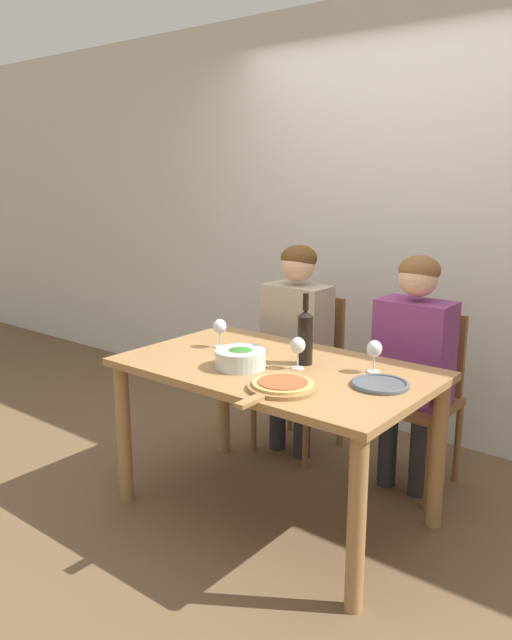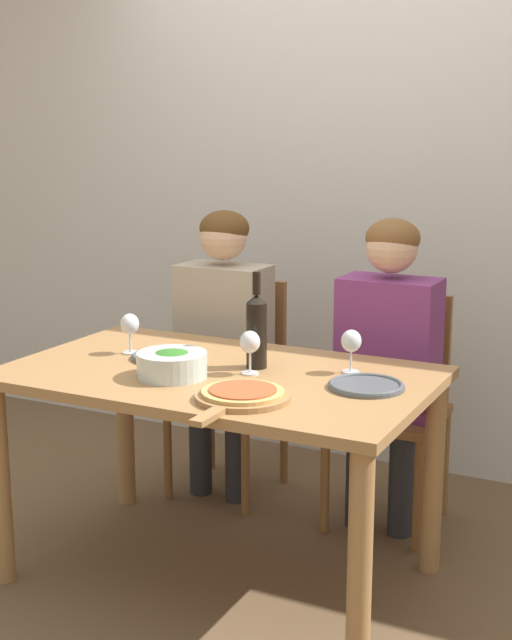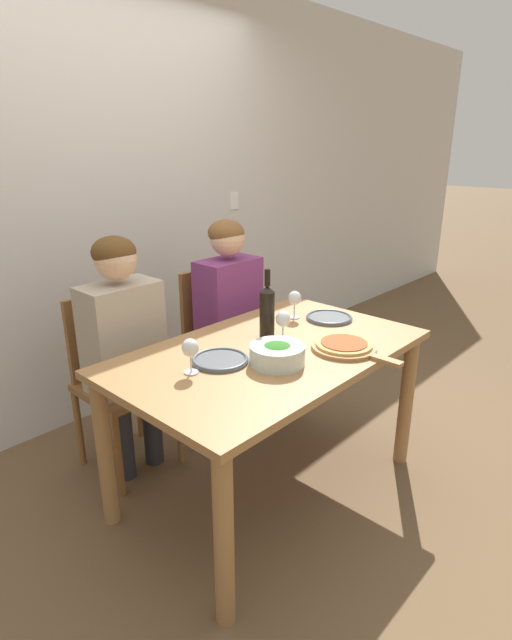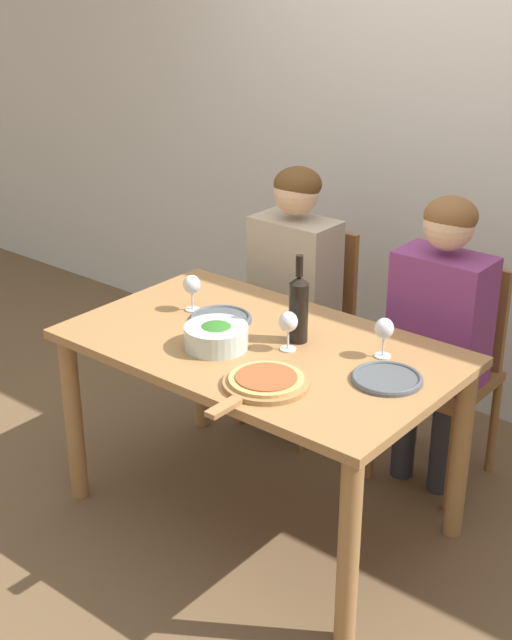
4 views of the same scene
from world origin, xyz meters
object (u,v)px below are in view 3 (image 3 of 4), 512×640
chair_right (219,337)px  wine_bottle (267,311)px  wine_glass_right (295,299)px  chair_left (117,374)px  person_woman (125,336)px  dinner_plate_left (220,360)px  wine_glass_centre (283,320)px  dinner_plate_right (329,318)px  wine_glass_left (190,349)px  pizza_on_board (345,346)px  broccoli_bowl (277,354)px  person_man (231,303)px

chair_right → wine_bottle: wine_bottle is taller
wine_glass_right → chair_left: bearing=142.9°
person_woman → dinner_plate_left: 0.60m
chair_right → wine_glass_centre: size_ratio=6.15×
dinner_plate_right → wine_glass_left: size_ratio=1.64×
chair_right → wine_glass_right: 0.68m
wine_bottle → wine_glass_centre: wine_bottle is taller
chair_left → dinner_plate_right: chair_left is taller
pizza_on_board → chair_right: bearing=81.0°
chair_right → wine_glass_left: size_ratio=6.15×
broccoli_bowl → person_man: bearing=57.9°
dinner_plate_right → wine_glass_centre: 0.42m
person_man → wine_bottle: person_man is taller
person_man → pizza_on_board: bearing=-100.1°
chair_right → wine_glass_centre: 0.87m
chair_right → wine_glass_right: bearing=-87.5°
wine_glass_left → dinner_plate_left: bearing=-2.0°
chair_left → wine_glass_left: (-0.07, -0.70, 0.36)m
wine_glass_left → wine_glass_centre: (0.53, -0.05, 0.00)m
person_woman → wine_glass_right: person_woman is taller
dinner_plate_right → wine_glass_centre: wine_glass_centre is taller
chair_right → dinner_plate_right: size_ratio=3.74×
dinner_plate_left → dinner_plate_right: (0.78, -0.02, 0.00)m
person_woman → dinner_plate_left: person_woman is taller
broccoli_bowl → wine_glass_centre: 0.27m
pizza_on_board → dinner_plate_left: bearing=146.2°
person_man → pizza_on_board: 0.93m
person_man → chair_left: bearing=171.6°
dinner_plate_left → pizza_on_board: size_ratio=0.57×
person_woman → dinner_plate_left: size_ratio=5.03×
pizza_on_board → wine_glass_centre: size_ratio=2.90×
person_woman → wine_glass_centre: person_woman is taller
chair_left → wine_glass_centre: (0.46, -0.75, 0.36)m
person_man → broccoli_bowl: bearing=-122.1°
person_woman → person_man: (0.74, 0.00, 0.00)m
chair_left → broccoli_bowl: size_ratio=3.91×
dinner_plate_left → wine_glass_centre: wine_glass_centre is taller
chair_right → dinner_plate_left: chair_right is taller
person_woman → dinner_plate_right: 1.07m
chair_left → person_man: bearing=-8.4°
chair_right → wine_glass_right: size_ratio=6.15×
broccoli_bowl → wine_glass_left: (-0.31, 0.20, 0.06)m
wine_bottle → chair_right: bearing=66.0°
dinner_plate_left → dinner_plate_right: size_ratio=1.00×
wine_bottle → wine_glass_left: (-0.51, -0.04, -0.03)m
chair_left → pizza_on_board: chair_left is taller
chair_left → chair_right: same height
chair_left → person_man: size_ratio=0.74×
person_woman → broccoli_bowl: 0.82m
broccoli_bowl → wine_glass_left: 0.37m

